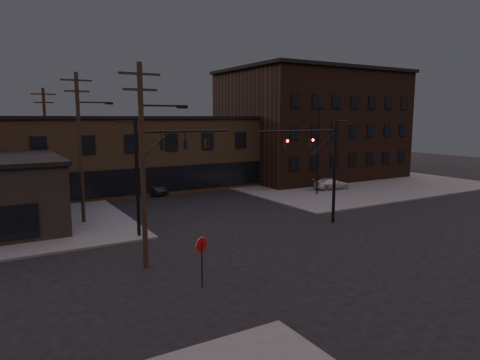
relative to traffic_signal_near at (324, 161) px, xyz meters
name	(u,v)px	position (x,y,z in m)	size (l,w,h in m)	color
ground	(305,250)	(-5.36, -4.50, -4.93)	(140.00, 140.00, 0.00)	black
sidewalk_ne	(329,179)	(16.64, 17.50, -4.86)	(30.00, 30.00, 0.15)	#474744
building_row	(152,153)	(-5.36, 23.50, -0.93)	(40.00, 12.00, 8.00)	brown
building_right	(311,126)	(16.64, 21.50, 2.07)	(22.00, 16.00, 14.00)	black
traffic_signal_near	(324,161)	(0.00, 0.00, 0.00)	(7.12, 0.24, 8.00)	black
traffic_signal_far	(155,164)	(-12.07, 3.50, 0.08)	(7.12, 0.24, 8.00)	black
stop_sign	(202,250)	(-13.36, -6.49, -3.09)	(0.72, 0.33, 2.48)	black
utility_pole_near	(144,161)	(-14.79, -2.50, 0.94)	(3.70, 0.28, 11.00)	black
utility_pole_mid	(81,145)	(-15.79, 9.50, 1.19)	(3.70, 0.28, 11.50)	black
utility_pole_far	(46,142)	(-16.86, 21.50, 0.85)	(2.20, 0.28, 11.00)	black
lot_light_a	(318,143)	(7.64, 9.50, 0.58)	(1.50, 0.28, 9.14)	black
lot_light_b	(329,140)	(13.64, 14.50, 0.58)	(1.50, 0.28, 9.14)	black
parked_car_lot_a	(297,180)	(9.24, 14.92, -4.11)	(1.58, 3.94, 1.34)	black
parked_car_lot_b	(331,184)	(11.18, 11.17, -4.18)	(1.70, 4.18, 1.21)	#ACABAE
car_crossing	(148,187)	(-7.45, 19.29, -4.13)	(1.70, 4.86, 1.60)	black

